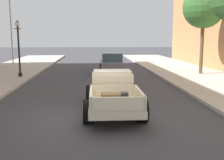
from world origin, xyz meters
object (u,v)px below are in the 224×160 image
(street_lamp_far, at_px, (19,44))
(flagpole, at_px, (12,6))
(car_background_grey, at_px, (112,64))
(street_tree_second, at_px, (204,8))
(hotrod_truck_cream, at_px, (112,91))

(street_lamp_far, relative_size, flagpole, 0.42)
(flagpole, bearing_deg, street_lamp_far, -72.21)
(street_lamp_far, distance_m, flagpole, 8.70)
(car_background_grey, height_order, street_tree_second, street_tree_second)
(car_background_grey, distance_m, street_lamp_far, 7.12)
(street_lamp_far, bearing_deg, street_tree_second, 2.69)
(flagpole, bearing_deg, car_background_grey, -30.96)
(hotrod_truck_cream, xyz_separation_m, street_lamp_far, (-5.83, 8.58, 1.63))
(street_lamp_far, bearing_deg, flagpole, 107.79)
(car_background_grey, relative_size, street_lamp_far, 1.12)
(flagpole, bearing_deg, hotrod_truck_cream, -62.95)
(hotrod_truck_cream, height_order, street_lamp_far, street_lamp_far)
(car_background_grey, xyz_separation_m, street_lamp_far, (-6.56, -2.23, 1.62))
(street_lamp_far, xyz_separation_m, flagpole, (-2.45, 7.63, 3.39))
(hotrod_truck_cream, xyz_separation_m, flagpole, (-8.28, 16.22, 5.02))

